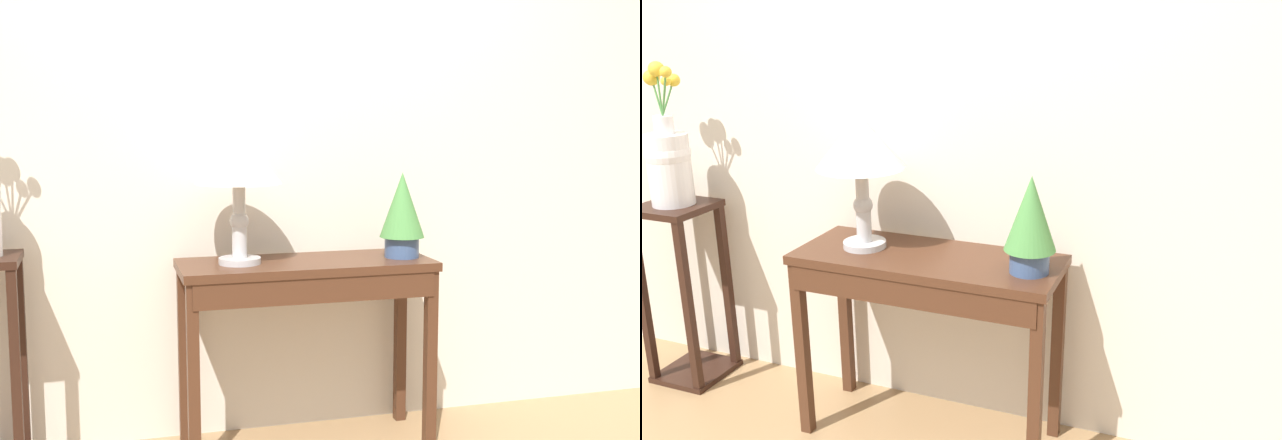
% 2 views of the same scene
% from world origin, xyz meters
% --- Properties ---
extents(back_wall_with_art, '(9.00, 0.10, 2.80)m').
position_xyz_m(back_wall_with_art, '(0.00, 1.46, 1.40)').
color(back_wall_with_art, beige).
rests_on(back_wall_with_art, ground).
extents(console_table, '(1.03, 0.40, 0.79)m').
position_xyz_m(console_table, '(0.08, 1.14, 0.66)').
color(console_table, '#472819').
rests_on(console_table, ground).
extents(table_lamp, '(0.34, 0.34, 0.53)m').
position_xyz_m(table_lamp, '(-0.20, 1.17, 1.19)').
color(table_lamp, '#B7B7BC').
rests_on(table_lamp, console_table).
extents(potted_plant_on_console, '(0.19, 0.19, 0.35)m').
position_xyz_m(potted_plant_on_console, '(0.48, 1.14, 0.98)').
color(potted_plant_on_console, '#3D5684').
rests_on(potted_plant_on_console, console_table).
extents(pedestal_stand_left, '(0.30, 0.30, 0.85)m').
position_xyz_m(pedestal_stand_left, '(-1.17, 1.20, 0.43)').
color(pedestal_stand_left, black).
rests_on(pedestal_stand_left, ground).
extents(flower_vase_tall, '(0.19, 0.19, 0.62)m').
position_xyz_m(flower_vase_tall, '(-1.17, 1.20, 1.06)').
color(flower_vase_tall, silver).
rests_on(flower_vase_tall, pedestal_stand_left).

